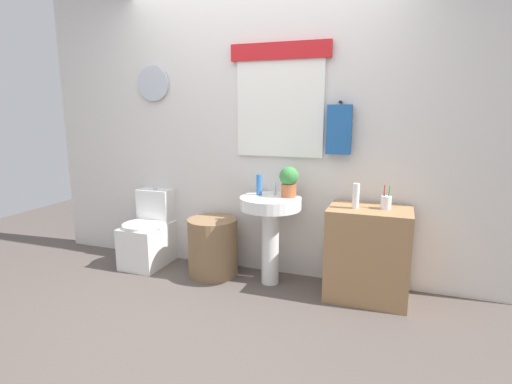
% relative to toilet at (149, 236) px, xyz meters
% --- Properties ---
extents(ground_plane, '(8.00, 8.00, 0.00)m').
position_rel_toilet_xyz_m(ground_plane, '(1.06, -0.88, -0.28)').
color(ground_plane, '#564C47').
extents(back_wall, '(4.40, 0.18, 2.60)m').
position_rel_toilet_xyz_m(back_wall, '(1.06, 0.27, 1.03)').
color(back_wall, silver).
rests_on(back_wall, ground_plane).
extents(toilet, '(0.38, 0.51, 0.74)m').
position_rel_toilet_xyz_m(toilet, '(0.00, 0.00, 0.00)').
color(toilet, white).
rests_on(toilet, ground_plane).
extents(laundry_hamper, '(0.45, 0.45, 0.52)m').
position_rel_toilet_xyz_m(laundry_hamper, '(0.70, -0.03, -0.02)').
color(laundry_hamper, '#846647').
rests_on(laundry_hamper, ground_plane).
extents(pedestal_sink, '(0.52, 0.52, 0.77)m').
position_rel_toilet_xyz_m(pedestal_sink, '(1.25, -0.03, 0.30)').
color(pedestal_sink, white).
rests_on(pedestal_sink, ground_plane).
extents(faucet, '(0.03, 0.03, 0.10)m').
position_rel_toilet_xyz_m(faucet, '(1.25, 0.09, 0.53)').
color(faucet, silver).
rests_on(faucet, pedestal_sink).
extents(wooden_cabinet, '(0.63, 0.44, 0.74)m').
position_rel_toilet_xyz_m(wooden_cabinet, '(2.06, -0.03, 0.09)').
color(wooden_cabinet, '#9E754C').
rests_on(wooden_cabinet, ground_plane).
extents(soap_bottle, '(0.05, 0.05, 0.18)m').
position_rel_toilet_xyz_m(soap_bottle, '(1.13, 0.02, 0.57)').
color(soap_bottle, '#2D6BB7').
rests_on(soap_bottle, pedestal_sink).
extents(potted_plant, '(0.16, 0.16, 0.26)m').
position_rel_toilet_xyz_m(potted_plant, '(1.39, 0.03, 0.62)').
color(potted_plant, '#AD5B38').
rests_on(potted_plant, pedestal_sink).
extents(lotion_bottle, '(0.05, 0.05, 0.20)m').
position_rel_toilet_xyz_m(lotion_bottle, '(1.95, -0.07, 0.55)').
color(lotion_bottle, white).
rests_on(lotion_bottle, wooden_cabinet).
extents(toothbrush_cup, '(0.08, 0.08, 0.19)m').
position_rel_toilet_xyz_m(toothbrush_cup, '(2.17, -0.01, 0.51)').
color(toothbrush_cup, silver).
rests_on(toothbrush_cup, wooden_cabinet).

